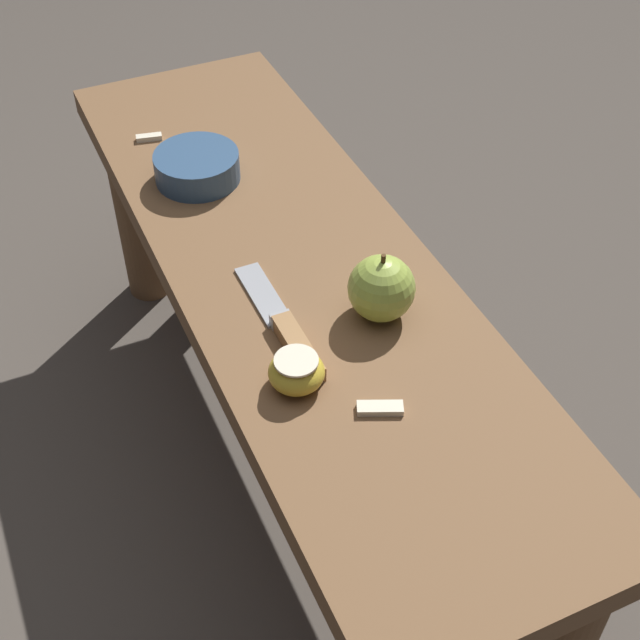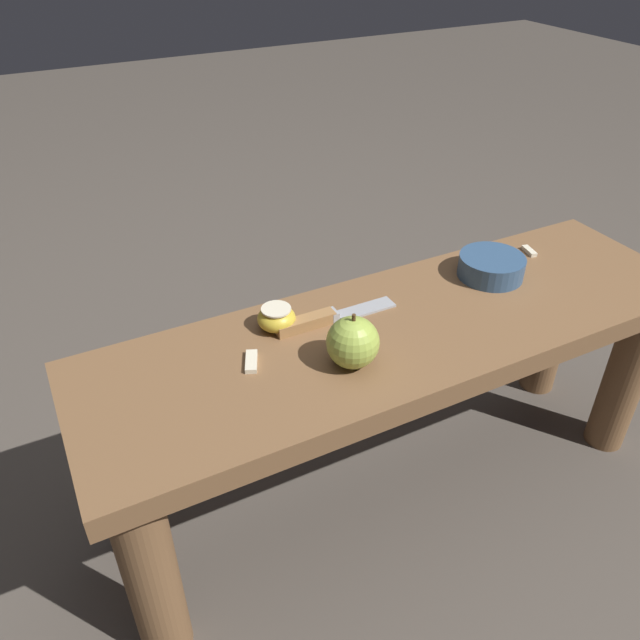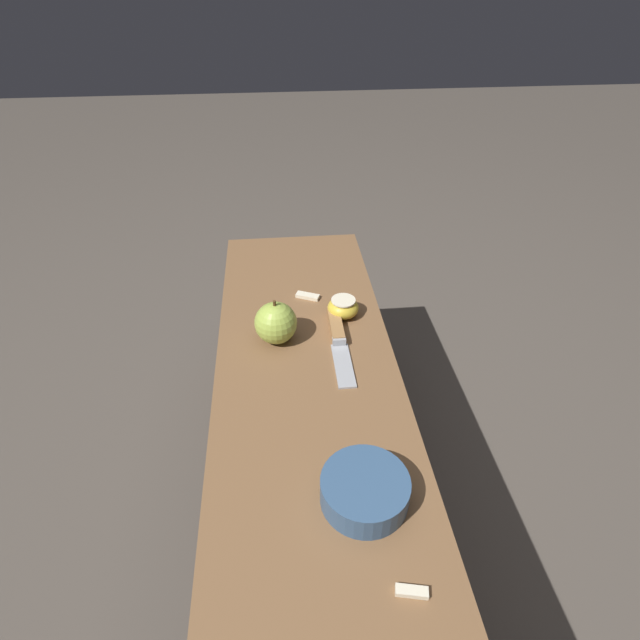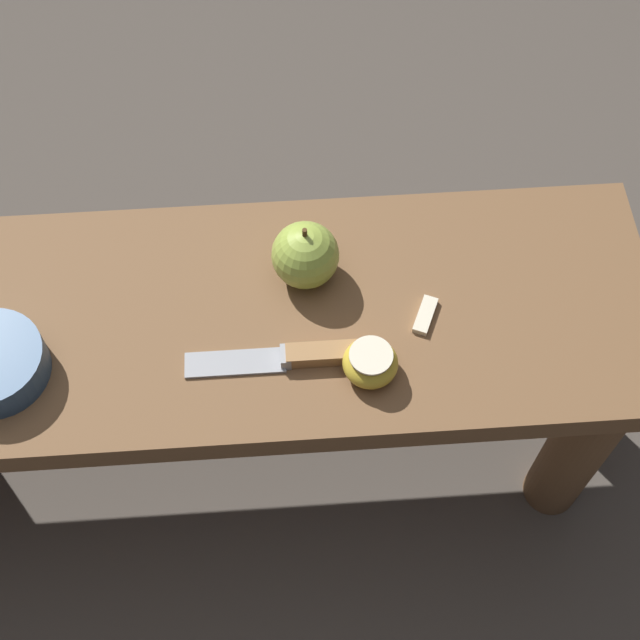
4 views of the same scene
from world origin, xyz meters
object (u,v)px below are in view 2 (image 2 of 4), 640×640
object	(u,v)px
knife	(320,319)
apple_cut	(276,318)
apple_whole	(353,342)
wooden_bench	(401,369)
bowl	(491,266)

from	to	relation	value
knife	apple_cut	world-z (taller)	apple_cut
knife	apple_whole	distance (m)	0.12
wooden_bench	bowl	distance (m)	0.26
apple_whole	bowl	xyz separation A→B (m)	(0.36, 0.11, -0.02)
knife	bowl	distance (m)	0.35
apple_cut	wooden_bench	bearing A→B (deg)	-23.58
wooden_bench	apple_cut	size ratio (longest dim) A/B	17.43
wooden_bench	bowl	world-z (taller)	bowl
apple_cut	knife	bearing A→B (deg)	-16.04
apple_whole	knife	bearing A→B (deg)	87.37
apple_cut	bowl	size ratio (longest dim) A/B	0.52
wooden_bench	apple_cut	world-z (taller)	apple_cut
apple_whole	bowl	distance (m)	0.38
bowl	wooden_bench	bearing A→B (deg)	-165.77
apple_whole	apple_cut	distance (m)	0.15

